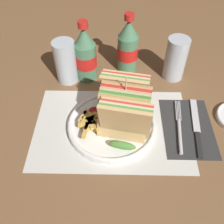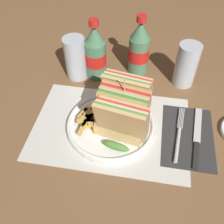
% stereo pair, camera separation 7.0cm
% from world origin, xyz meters
% --- Properties ---
extents(ground_plane, '(4.00, 4.00, 0.00)m').
position_xyz_m(ground_plane, '(0.00, 0.00, 0.00)').
color(ground_plane, brown).
extents(placemat, '(0.42, 0.29, 0.00)m').
position_xyz_m(placemat, '(0.01, -0.01, 0.00)').
color(placemat, silver).
rests_on(placemat, ground_plane).
extents(plate_main, '(0.24, 0.24, 0.02)m').
position_xyz_m(plate_main, '(0.01, -0.01, 0.01)').
color(plate_main, white).
rests_on(plate_main, ground_plane).
extents(club_sandwich, '(0.14, 0.21, 0.17)m').
position_xyz_m(club_sandwich, '(0.04, -0.01, 0.08)').
color(club_sandwich, tan).
rests_on(club_sandwich, plate_main).
extents(fries_pile, '(0.08, 0.11, 0.02)m').
position_xyz_m(fries_pile, '(-0.05, -0.02, 0.03)').
color(fries_pile, gold).
rests_on(fries_pile, plate_main).
extents(ketchup_blob, '(0.03, 0.03, 0.01)m').
position_xyz_m(ketchup_blob, '(-0.04, 0.03, 0.03)').
color(ketchup_blob, maroon).
rests_on(ketchup_blob, plate_main).
extents(napkin, '(0.14, 0.21, 0.00)m').
position_xyz_m(napkin, '(0.21, -0.01, 0.00)').
color(napkin, '#2D2D2D').
rests_on(napkin, ground_plane).
extents(fork, '(0.03, 0.19, 0.01)m').
position_xyz_m(fork, '(0.19, -0.02, 0.01)').
color(fork, silver).
rests_on(fork, napkin).
extents(knife, '(0.03, 0.21, 0.00)m').
position_xyz_m(knife, '(0.24, -0.01, 0.01)').
color(knife, black).
rests_on(knife, napkin).
extents(coke_bottle_near, '(0.07, 0.07, 0.20)m').
position_xyz_m(coke_bottle_near, '(-0.08, 0.20, 0.08)').
color(coke_bottle_near, '#4C7F5B').
rests_on(coke_bottle_near, ground_plane).
extents(coke_bottle_far, '(0.07, 0.07, 0.20)m').
position_xyz_m(coke_bottle_far, '(0.05, 0.25, 0.08)').
color(coke_bottle_far, '#4C7F5B').
rests_on(coke_bottle_far, ground_plane).
extents(glass_near, '(0.07, 0.07, 0.14)m').
position_xyz_m(glass_near, '(0.20, 0.21, 0.06)').
color(glass_near, silver).
rests_on(glass_near, ground_plane).
extents(glass_far, '(0.07, 0.07, 0.14)m').
position_xyz_m(glass_far, '(-0.14, 0.19, 0.06)').
color(glass_far, silver).
rests_on(glass_far, ground_plane).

